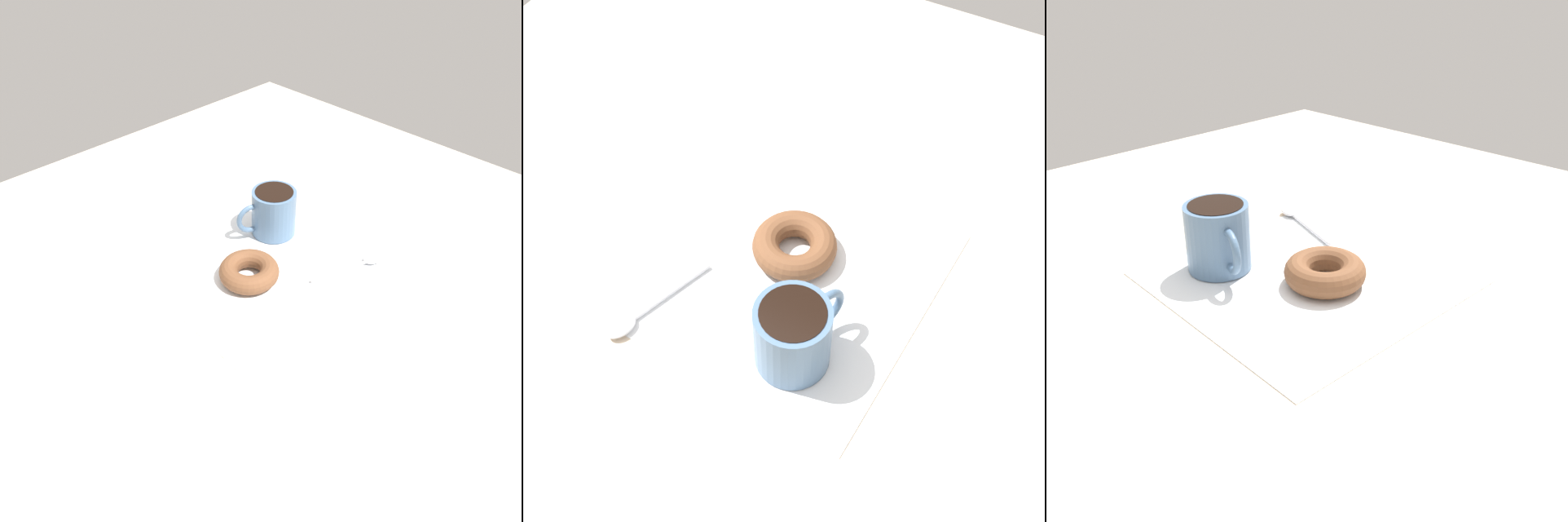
# 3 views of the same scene
# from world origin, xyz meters

# --- Properties ---
(ground_plane) EXTENTS (1.20, 1.20, 0.02)m
(ground_plane) POSITION_xyz_m (0.00, 0.00, -0.01)
(ground_plane) COLOR beige
(napkin) EXTENTS (0.34, 0.34, 0.00)m
(napkin) POSITION_xyz_m (-0.02, 0.02, 0.00)
(napkin) COLOR white
(napkin) RESTS_ON ground_plane
(coffee_cup) EXTENTS (0.11, 0.08, 0.08)m
(coffee_cup) POSITION_xyz_m (0.07, 0.08, 0.05)
(coffee_cup) COLOR slate
(coffee_cup) RESTS_ON napkin
(donut) EXTENTS (0.10, 0.10, 0.03)m
(donut) POSITION_xyz_m (-0.05, 0.01, 0.02)
(donut) COLOR brown
(donut) RESTS_ON napkin
(spoon) EXTENTS (0.14, 0.06, 0.01)m
(spoon) POSITION_xyz_m (0.11, -0.10, 0.01)
(spoon) COLOR silver
(spoon) RESTS_ON napkin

